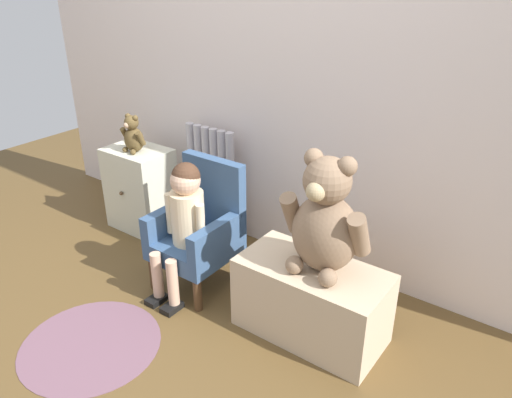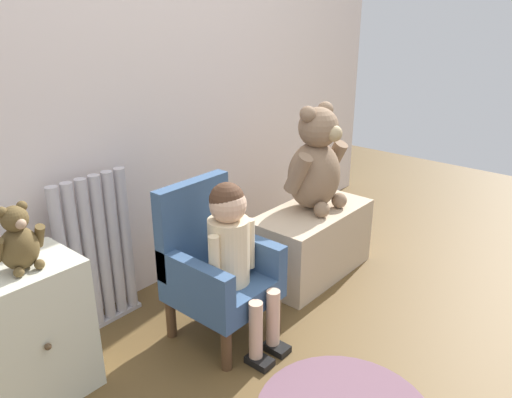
# 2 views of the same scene
# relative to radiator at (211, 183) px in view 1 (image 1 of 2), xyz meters

# --- Properties ---
(ground_plane) EXTENTS (6.00, 6.00, 0.00)m
(ground_plane) POSITION_rel_radiator_xyz_m (0.44, -1.02, -0.35)
(ground_plane) COLOR brown
(back_wall) EXTENTS (3.80, 0.05, 2.40)m
(back_wall) POSITION_rel_radiator_xyz_m (0.44, 0.12, 0.85)
(back_wall) COLOR silver
(back_wall) RESTS_ON ground_plane
(radiator) EXTENTS (0.37, 0.05, 0.70)m
(radiator) POSITION_rel_radiator_xyz_m (0.00, 0.00, 0.00)
(radiator) COLOR #B2ADB5
(radiator) RESTS_ON ground_plane
(small_dresser) EXTENTS (0.40, 0.31, 0.54)m
(small_dresser) POSITION_rel_radiator_xyz_m (-0.43, -0.20, -0.08)
(small_dresser) COLOR beige
(small_dresser) RESTS_ON ground_plane
(child_armchair) EXTENTS (0.38, 0.40, 0.68)m
(child_armchair) POSITION_rel_radiator_xyz_m (0.29, -0.43, -0.03)
(child_armchair) COLOR #36537A
(child_armchair) RESTS_ON ground_plane
(child_figure) EXTENTS (0.25, 0.35, 0.72)m
(child_figure) POSITION_rel_radiator_xyz_m (0.29, -0.54, 0.11)
(child_figure) COLOR beige
(child_figure) RESTS_ON ground_plane
(low_bench) EXTENTS (0.68, 0.34, 0.36)m
(low_bench) POSITION_rel_radiator_xyz_m (0.99, -0.45, -0.17)
(low_bench) COLOR #C5AD8E
(low_bench) RESTS_ON ground_plane
(large_teddy_bear) EXTENTS (0.40, 0.28, 0.54)m
(large_teddy_bear) POSITION_rel_radiator_xyz_m (1.02, -0.44, 0.25)
(large_teddy_bear) COLOR #866A51
(large_teddy_bear) RESTS_ON low_bench
(small_teddy_bear) EXTENTS (0.17, 0.12, 0.23)m
(small_teddy_bear) POSITION_rel_radiator_xyz_m (-0.40, -0.23, 0.29)
(small_teddy_bear) COLOR brown
(small_teddy_bear) RESTS_ON small_dresser
(floor_rug) EXTENTS (0.64, 0.64, 0.01)m
(floor_rug) POSITION_rel_radiator_xyz_m (0.23, -1.13, -0.35)
(floor_rug) COLOR #6F4D5B
(floor_rug) RESTS_ON ground_plane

